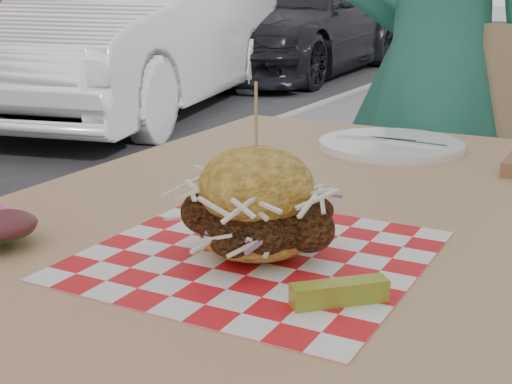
{
  "coord_description": "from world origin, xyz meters",
  "views": [
    {
      "loc": [
        0.13,
        -1.03,
        1.04
      ],
      "look_at": [
        -0.23,
        -0.36,
        0.82
      ],
      "focal_mm": 50.0,
      "sensor_mm": 36.0,
      "label": 1
    }
  ],
  "objects_px": {
    "car_white": "(138,34)",
    "patio_chair": "(464,179)",
    "diner": "(436,74)",
    "patio_table": "(300,257)",
    "sandwich": "(256,208)",
    "car_dark": "(296,23)"
  },
  "relations": [
    {
      "from": "car_white",
      "to": "car_dark",
      "type": "bearing_deg",
      "value": 77.31
    },
    {
      "from": "car_white",
      "to": "patio_table",
      "type": "xyz_separation_m",
      "value": [
        3.33,
        -4.01,
        0.01
      ]
    },
    {
      "from": "car_dark",
      "to": "sandwich",
      "type": "xyz_separation_m",
      "value": [
        3.37,
        -7.32,
        0.19
      ]
    },
    {
      "from": "diner",
      "to": "car_white",
      "type": "bearing_deg",
      "value": -51.8
    },
    {
      "from": "diner",
      "to": "car_dark",
      "type": "xyz_separation_m",
      "value": [
        -3.23,
        6.02,
        -0.2
      ]
    },
    {
      "from": "car_white",
      "to": "sandwich",
      "type": "bearing_deg",
      "value": -64.02
    },
    {
      "from": "patio_chair",
      "to": "sandwich",
      "type": "xyz_separation_m",
      "value": [
        0.02,
        -1.2,
        0.25
      ]
    },
    {
      "from": "car_white",
      "to": "car_dark",
      "type": "xyz_separation_m",
      "value": [
        0.0,
        3.11,
        -0.05
      ]
    },
    {
      "from": "patio_table",
      "to": "patio_chair",
      "type": "xyz_separation_m",
      "value": [
        0.02,
        1.0,
        -0.12
      ]
    },
    {
      "from": "diner",
      "to": "car_white",
      "type": "height_order",
      "value": "diner"
    },
    {
      "from": "car_white",
      "to": "sandwich",
      "type": "distance_m",
      "value": 5.39
    },
    {
      "from": "car_white",
      "to": "patio_chair",
      "type": "height_order",
      "value": "car_white"
    },
    {
      "from": "patio_chair",
      "to": "sandwich",
      "type": "height_order",
      "value": "patio_chair"
    },
    {
      "from": "patio_table",
      "to": "sandwich",
      "type": "relative_size",
      "value": 6.18
    },
    {
      "from": "diner",
      "to": "car_dark",
      "type": "distance_m",
      "value": 6.84
    },
    {
      "from": "sandwich",
      "to": "patio_chair",
      "type": "bearing_deg",
      "value": 90.86
    },
    {
      "from": "diner",
      "to": "patio_table",
      "type": "distance_m",
      "value": 1.11
    },
    {
      "from": "patio_table",
      "to": "sandwich",
      "type": "distance_m",
      "value": 0.25
    },
    {
      "from": "diner",
      "to": "patio_chair",
      "type": "bearing_deg",
      "value": 131.98
    },
    {
      "from": "sandwich",
      "to": "diner",
      "type": "bearing_deg",
      "value": 95.98
    },
    {
      "from": "diner",
      "to": "patio_chair",
      "type": "height_order",
      "value": "diner"
    },
    {
      "from": "patio_table",
      "to": "sandwich",
      "type": "bearing_deg",
      "value": -79.61
    }
  ]
}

